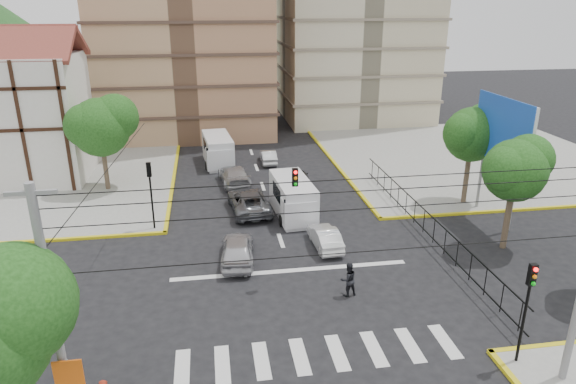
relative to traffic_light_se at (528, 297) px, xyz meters
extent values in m
plane|color=black|center=(-7.80, 7.80, -3.11)|extent=(160.00, 160.00, 0.00)
cube|color=gray|center=(-27.80, 27.80, -3.04)|extent=(26.00, 26.00, 0.15)
cube|color=gray|center=(12.20, 27.80, -3.04)|extent=(26.00, 26.00, 0.15)
cube|color=silver|center=(-7.80, 1.80, -3.11)|extent=(12.00, 2.40, 0.01)
cube|color=silver|center=(-7.80, 9.00, -3.11)|extent=(13.00, 0.40, 0.01)
cube|color=silver|center=(-26.80, 27.80, 1.89)|extent=(10.00, 8.00, 10.00)
cube|color=maroon|center=(-26.80, 29.70, 7.79)|extent=(10.80, 4.25, 2.65)
cylinder|color=slate|center=(6.70, 11.80, -0.96)|extent=(0.20, 0.20, 4.00)
cylinder|color=slate|center=(6.70, 15.80, -0.96)|extent=(0.20, 0.20, 4.00)
cube|color=silver|center=(6.70, 13.80, 3.04)|extent=(0.25, 6.00, 4.00)
cube|color=blue|center=(6.50, 13.80, 3.04)|extent=(0.08, 6.20, 4.20)
sphere|color=#194212|center=(-17.65, -1.90, 2.62)|extent=(3.68, 3.68, 3.68)
cylinder|color=#473828|center=(5.20, 9.80, -1.01)|extent=(0.36, 0.36, 4.20)
sphere|color=#194212|center=(5.20, 9.80, 1.73)|extent=(3.60, 3.60, 3.60)
sphere|color=#194212|center=(6.10, 10.10, 2.27)|extent=(2.88, 2.88, 2.88)
sphere|color=#194212|center=(4.48, 9.50, 1.91)|extent=(2.70, 2.70, 2.70)
cylinder|color=#473828|center=(6.20, 16.80, -0.87)|extent=(0.36, 0.36, 4.48)
sphere|color=#194212|center=(6.20, 16.80, 2.05)|extent=(3.80, 3.80, 3.80)
sphere|color=#194212|center=(7.15, 17.10, 2.62)|extent=(3.04, 3.04, 3.04)
sphere|color=#194212|center=(5.44, 16.50, 2.24)|extent=(2.85, 2.85, 2.85)
cylinder|color=#473828|center=(-19.80, 23.80, -1.01)|extent=(0.36, 0.36, 4.20)
sphere|color=#194212|center=(-19.80, 23.80, 1.89)|extent=(4.40, 4.40, 4.40)
sphere|color=#194212|center=(-18.70, 24.10, 2.55)|extent=(3.52, 3.52, 3.52)
sphere|color=#194212|center=(-20.68, 23.50, 2.11)|extent=(3.30, 3.30, 3.30)
cylinder|color=black|center=(0.00, 0.00, -1.21)|extent=(0.12, 0.12, 3.50)
cube|color=black|center=(0.00, 0.00, 0.99)|extent=(0.28, 0.22, 0.90)
sphere|color=#FF0C0C|center=(0.00, 0.00, 1.29)|extent=(0.17, 0.17, 0.17)
cylinder|color=black|center=(-15.60, 15.60, -1.21)|extent=(0.12, 0.12, 3.50)
cube|color=black|center=(-15.60, 15.60, 0.99)|extent=(0.28, 0.22, 0.90)
sphere|color=#FF0C0C|center=(-15.60, 15.60, 1.29)|extent=(0.17, 0.17, 0.17)
cube|color=black|center=(-7.80, 7.80, 2.69)|extent=(0.28, 0.22, 0.90)
cylinder|color=black|center=(-7.80, -1.20, 3.14)|extent=(18.00, 0.03, 0.03)
cylinder|color=slate|center=(-16.80, -1.20, 1.54)|extent=(0.28, 0.28, 9.00)
cube|color=slate|center=(-16.80, -1.20, 5.74)|extent=(1.40, 0.12, 0.12)
cube|color=#E5590C|center=(-16.60, -1.45, -0.36)|extent=(0.90, 0.06, 1.20)
cube|color=silver|center=(-6.40, 16.72, -1.85)|extent=(2.58, 5.63, 2.52)
cube|color=silver|center=(-6.40, 14.53, -2.02)|extent=(2.17, 1.46, 1.76)
cube|color=black|center=(-6.40, 14.15, -1.41)|extent=(2.03, 0.25, 0.99)
cylinder|color=black|center=(-7.44, 14.97, -2.73)|extent=(0.25, 0.77, 0.77)
cylinder|color=black|center=(-5.36, 14.97, -2.73)|extent=(0.25, 0.77, 0.77)
cylinder|color=black|center=(-7.44, 18.48, -2.73)|extent=(0.25, 0.77, 0.77)
cylinder|color=black|center=(-5.36, 18.48, -2.73)|extent=(0.25, 0.77, 0.77)
cube|color=silver|center=(-11.09, 29.57, -1.83)|extent=(2.76, 5.77, 2.56)
cube|color=silver|center=(-11.09, 27.34, -2.00)|extent=(2.24, 1.54, 1.78)
cube|color=black|center=(-11.09, 26.95, -1.38)|extent=(2.06, 0.30, 1.00)
cylinder|color=black|center=(-12.15, 27.79, -2.72)|extent=(0.25, 0.78, 0.78)
cylinder|color=black|center=(-10.03, 27.79, -2.72)|extent=(0.25, 0.78, 0.78)
cylinder|color=black|center=(-12.15, 31.36, -2.72)|extent=(0.25, 0.78, 0.78)
cylinder|color=black|center=(-10.03, 31.36, -2.72)|extent=(0.25, 0.78, 0.78)
imported|color=#BCBBC0|center=(-10.59, 10.54, -2.35)|extent=(2.19, 4.63, 1.53)
imported|color=white|center=(-5.31, 11.56, -2.48)|extent=(1.53, 3.91, 1.27)
imported|color=slate|center=(-9.32, 17.82, -2.36)|extent=(2.96, 5.63, 1.51)
imported|color=#ACADB1|center=(-9.99, 23.66, -2.35)|extent=(2.62, 5.42, 1.52)
imported|color=#252528|center=(-5.05, 22.09, -2.39)|extent=(1.76, 4.27, 1.45)
imported|color=silver|center=(-6.59, 28.98, -2.50)|extent=(1.34, 3.71, 1.22)
imported|color=black|center=(-5.39, 6.10, -2.22)|extent=(0.99, 0.85, 1.78)
camera|label=1|loc=(-11.84, -15.46, 10.71)|focal=32.00mm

